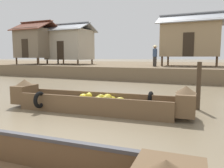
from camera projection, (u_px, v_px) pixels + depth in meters
name	position (u px, v px, depth m)	size (l,w,h in m)	color
ground_plane	(145.00, 87.00, 12.90)	(300.00, 300.00, 0.00)	#7A6B51
riverbank_strip	(178.00, 68.00, 23.72)	(160.00, 20.00, 0.95)	#756047
banana_boat	(96.00, 102.00, 6.95)	(5.88, 2.01, 0.92)	brown
stilt_house_left	(37.00, 43.00, 23.17)	(3.97, 3.82, 4.35)	#4C3826
stilt_house_mid_left	(70.00, 44.00, 23.27)	(4.82, 3.59, 4.16)	#4C3826
stilt_house_mid_right	(191.00, 39.00, 18.22)	(5.11, 3.34, 4.21)	#4C3826
vendor_person	(155.00, 54.00, 17.31)	(0.44, 0.44, 1.66)	#332D28
mooring_post	(199.00, 86.00, 7.17)	(0.14, 0.14, 1.53)	#423323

